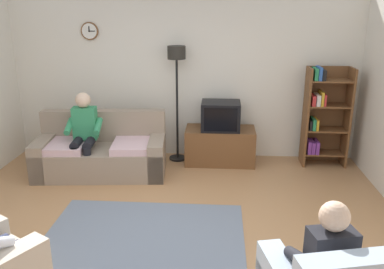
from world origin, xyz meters
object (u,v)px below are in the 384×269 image
person_on_couch (84,130)px  person_in_right_armchair (323,258)px  bookshelf (323,115)px  floor_lamp (177,72)px  tv_stand (220,146)px  tv (221,116)px  couch (102,153)px

person_on_couch → person_in_right_armchair: size_ratio=1.11×
person_on_couch → bookshelf: bearing=11.4°
bookshelf → floor_lamp: floor_lamp is taller
tv_stand → person_in_right_armchair: size_ratio=0.98×
tv_stand → tv: tv is taller
tv_stand → bookshelf: (1.59, 0.07, 0.52)m
bookshelf → person_on_couch: 3.66m
tv_stand → person_in_right_armchair: (0.79, -3.43, 0.32)m
bookshelf → tv: bearing=-176.5°
floor_lamp → tv: bearing=-10.0°
couch → bookshelf: size_ratio=1.26×
person_in_right_armchair → floor_lamp: bearing=112.8°
tv → person_in_right_armchair: (0.79, -3.41, -0.19)m
person_on_couch → person_in_right_armchair: (2.78, -2.79, -0.09)m
tv_stand → floor_lamp: size_ratio=0.59×
person_on_couch → person_in_right_armchair: person_on_couch is taller
tv_stand → person_on_couch: person_on_couch is taller
tv_stand → tv: size_ratio=1.83×
couch → floor_lamp: bearing=30.4°
tv_stand → tv: bearing=-90.0°
bookshelf → tv_stand: bearing=-177.3°
bookshelf → person_on_couch: size_ratio=1.26×
tv_stand → floor_lamp: 1.36m
couch → tv: size_ratio=3.28×
tv_stand → floor_lamp: floor_lamp is taller
couch → floor_lamp: floor_lamp is taller
couch → person_on_couch: 0.45m
person_in_right_armchair → person_on_couch: bearing=134.9°
floor_lamp → person_on_couch: bearing=-150.0°
tv_stand → bookshelf: bookshelf is taller
tv → person_in_right_armchair: bearing=-76.9°
couch → tv_stand: 1.86m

